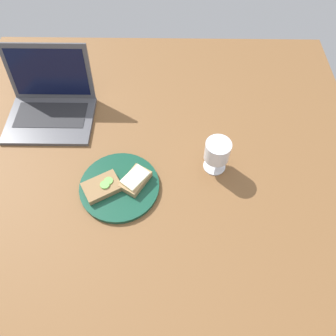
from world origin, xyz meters
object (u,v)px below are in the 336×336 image
sandwich_with_cheese (135,180)px  wine_glass (217,152)px  sandwich_with_cucumber (102,187)px  laptop (50,101)px  plate (120,186)px

sandwich_with_cheese → wine_glass: wine_glass is taller
sandwich_with_cucumber → wine_glass: (34.90, 9.58, 5.32)cm
laptop → plate: bearing=-49.6°
plate → wine_glass: size_ratio=2.10×
plate → laptop: (-27.22, 31.94, 4.23)cm
plate → wine_glass: (29.92, 8.40, 7.06)cm
sandwich_with_cheese → laptop: bearing=136.4°
sandwich_with_cucumber → sandwich_with_cheese: bearing=13.4°
plate → sandwich_with_cheese: size_ratio=2.17×
plate → wine_glass: 31.87cm
plate → sandwich_with_cheese: 5.62cm
sandwich_with_cheese → wine_glass: (24.88, 7.19, 4.89)cm
wine_glass → laptop: bearing=157.6°
sandwich_with_cucumber → laptop: size_ratio=0.44×
sandwich_with_cucumber → wine_glass: 36.58cm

